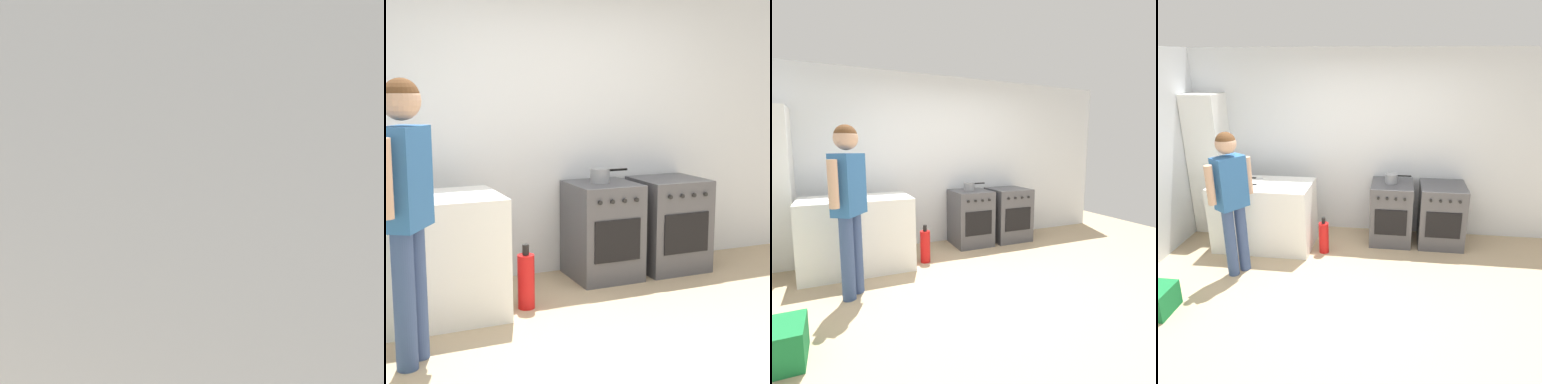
# 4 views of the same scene
# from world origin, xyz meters

# --- Properties ---
(ground_plane) EXTENTS (8.00, 8.00, 0.00)m
(ground_plane) POSITION_xyz_m (0.00, 0.00, 0.00)
(ground_plane) COLOR tan
(back_wall) EXTENTS (6.00, 0.10, 2.60)m
(back_wall) POSITION_xyz_m (0.00, 1.95, 1.30)
(back_wall) COLOR silver
(back_wall) RESTS_ON ground
(counter_unit) EXTENTS (1.30, 0.70, 0.90)m
(counter_unit) POSITION_xyz_m (-1.35, 1.20, 0.45)
(counter_unit) COLOR white
(counter_unit) RESTS_ON ground
(oven_left) EXTENTS (0.57, 0.62, 0.85)m
(oven_left) POSITION_xyz_m (0.35, 1.58, 0.43)
(oven_left) COLOR #4C4C51
(oven_left) RESTS_ON ground
(oven_right) EXTENTS (0.60, 0.62, 0.85)m
(oven_right) POSITION_xyz_m (1.03, 1.58, 0.43)
(oven_right) COLOR #4C4C51
(oven_right) RESTS_ON ground
(pot) EXTENTS (0.35, 0.17, 0.12)m
(pot) POSITION_xyz_m (0.34, 1.60, 0.91)
(pot) COLOR gray
(pot) RESTS_ON oven_left
(knife_paring) EXTENTS (0.21, 0.03, 0.01)m
(knife_paring) POSITION_xyz_m (-1.54, 1.40, 0.91)
(knife_paring) COLOR silver
(knife_paring) RESTS_ON counter_unit
(knife_bread) EXTENTS (0.35, 0.06, 0.01)m
(knife_bread) POSITION_xyz_m (-1.56, 1.11, 0.90)
(knife_bread) COLOR silver
(knife_bread) RESTS_ON counter_unit
(person) EXTENTS (0.35, 0.49, 1.71)m
(person) POSITION_xyz_m (-1.45, 0.49, 1.04)
(person) COLOR #384C7A
(person) RESTS_ON ground
(fire_extinguisher) EXTENTS (0.13, 0.13, 0.50)m
(fire_extinguisher) POSITION_xyz_m (-0.52, 1.10, 0.22)
(fire_extinguisher) COLOR red
(fire_extinguisher) RESTS_ON ground
(larder_cabinet) EXTENTS (0.48, 0.44, 2.00)m
(larder_cabinet) POSITION_xyz_m (-2.30, 1.68, 1.00)
(larder_cabinet) COLOR white
(larder_cabinet) RESTS_ON ground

